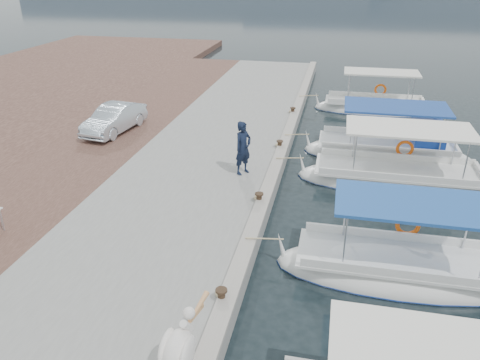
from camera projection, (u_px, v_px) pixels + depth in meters
name	position (u px, v px, depth m)	size (l,w,h in m)	color
ground	(262.00, 241.00, 14.04)	(400.00, 400.00, 0.00)	black
concrete_quay	(209.00, 162.00, 18.93)	(6.00, 40.00, 0.50)	gray
quay_curb	(278.00, 160.00, 18.27)	(0.44, 40.00, 0.12)	#9B9489
cobblestone_strip	(96.00, 152.00, 19.88)	(4.00, 40.00, 0.50)	#4C3028
fishing_caique_b	(396.00, 272.00, 12.42)	(6.38, 2.24, 2.83)	white
fishing_caique_c	(396.00, 181.00, 17.59)	(7.42, 2.48, 2.83)	white
fishing_caique_d	(388.00, 152.00, 20.05)	(7.00, 2.60, 2.83)	white
fishing_caique_e	(374.00, 109.00, 26.10)	(6.61, 2.13, 2.83)	white
mooring_bollards	(259.00, 197.00, 15.14)	(0.28, 20.28, 0.33)	black
pelican	(179.00, 348.00, 8.60)	(0.75, 1.65, 1.27)	tan
fisherman	(243.00, 148.00, 16.90)	(0.72, 0.47, 1.98)	black
parked_car	(114.00, 119.00, 21.29)	(1.30, 3.73, 1.23)	silver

